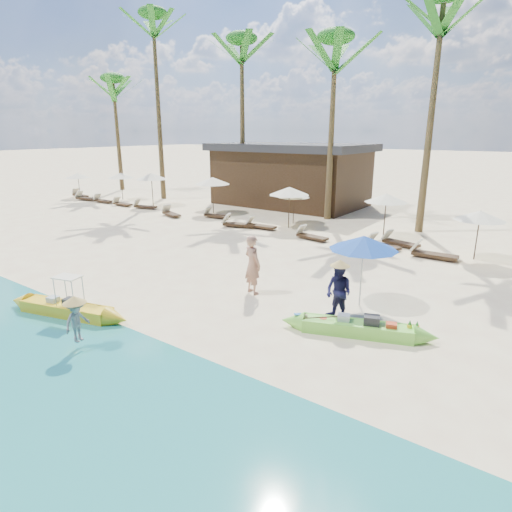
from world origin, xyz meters
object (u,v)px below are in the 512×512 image
Objects in this scene: yellow_canoe at (66,309)px; blue_umbrella at (364,243)px; green_canoe at (357,328)px; tourist at (253,265)px.

blue_umbrella is (6.57, 5.69, 1.78)m from yellow_canoe.
blue_umbrella is (-0.73, 1.92, 1.78)m from green_canoe.
blue_umbrella reaches higher than tourist.
yellow_canoe is at bearing -172.76° from green_canoe.
tourist is (3.30, 4.60, 0.78)m from yellow_canoe.
tourist is at bearing -161.51° from blue_umbrella.
tourist reaches higher than green_canoe.
yellow_canoe is 2.09× the size of blue_umbrella.
green_canoe is at bearing -174.03° from tourist.
tourist is at bearing 38.92° from yellow_canoe.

